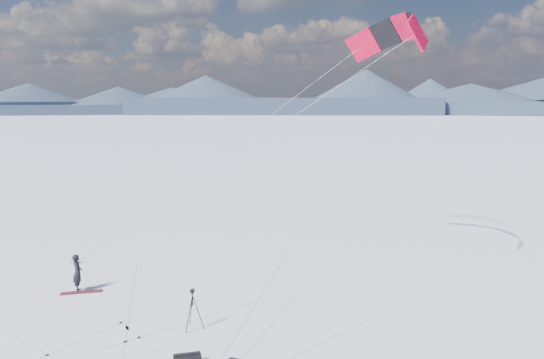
{
  "coord_description": "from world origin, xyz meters",
  "views": [
    {
      "loc": [
        4.42,
        -17.46,
        7.92
      ],
      "look_at": [
        4.7,
        5.89,
        4.45
      ],
      "focal_mm": 35.0,
      "sensor_mm": 36.0,
      "label": 1
    }
  ],
  "objects": [
    {
      "name": "snow_tracks",
      "position": [
        -0.41,
        -0.64,
        0.0
      ],
      "size": [
        17.62,
        14.39,
        0.01
      ],
      "color": "#AEC3E0",
      "rests_on": "ground"
    },
    {
      "name": "snowboard",
      "position": [
        -3.28,
        3.78,
        0.02
      ],
      "size": [
        1.7,
        0.68,
        0.04
      ],
      "primitive_type": "cube",
      "rotation": [
        0.0,
        0.0,
        0.22
      ],
      "color": "maroon",
      "rests_on": "ground"
    },
    {
      "name": "horizon_hills",
      "position": [
        -0.0,
        0.0,
        4.84
      ],
      "size": [
        704.84,
        706.81,
        10.84
      ],
      "color": "#1B2636",
      "rests_on": "ground"
    },
    {
      "name": "tripod",
      "position": [
        1.87,
        0.17,
        0.94
      ],
      "size": [
        0.64,
        0.72,
        1.46
      ],
      "rotation": [
        0.0,
        0.0,
        -0.07
      ],
      "color": "black",
      "rests_on": "ground"
    },
    {
      "name": "snowkiter",
      "position": [
        -3.47,
        3.98,
        0.0
      ],
      "size": [
        0.58,
        0.68,
        1.6
      ],
      "primitive_type": "imported",
      "rotation": [
        0.0,
        0.0,
        1.97
      ],
      "color": "black",
      "rests_on": "ground"
    },
    {
      "name": "power_kite",
      "position": [
        10.35,
        7.66,
        10.93
      ],
      "size": [
        15.21,
        6.74,
        10.65
      ],
      "color": "red",
      "rests_on": "ground"
    },
    {
      "name": "ground",
      "position": [
        0.0,
        0.0,
        0.0
      ],
      "size": [
        1800.0,
        1800.0,
        0.0
      ],
      "primitive_type": "plane",
      "color": "white"
    }
  ]
}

